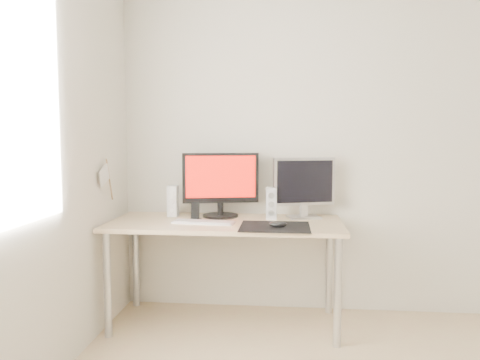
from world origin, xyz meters
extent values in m
plane|color=silver|center=(0.00, 1.75, 1.25)|extent=(3.50, 0.00, 3.50)
cube|color=black|center=(-0.59, 1.21, 0.73)|extent=(0.45, 0.40, 0.00)
ellipsoid|color=black|center=(-0.57, 1.18, 0.75)|extent=(0.11, 0.07, 0.04)
cube|color=#D1B587|center=(-0.93, 1.38, 0.71)|extent=(1.60, 0.70, 0.03)
cylinder|color=silver|center=(-1.67, 1.09, 0.35)|extent=(0.05, 0.05, 0.70)
cylinder|color=silver|center=(-0.19, 1.09, 0.35)|extent=(0.05, 0.05, 0.70)
cylinder|color=silver|center=(-1.67, 1.67, 0.35)|extent=(0.05, 0.05, 0.70)
cylinder|color=silver|center=(-0.19, 1.67, 0.35)|extent=(0.05, 0.05, 0.70)
cylinder|color=black|center=(-0.99, 1.56, 0.74)|extent=(0.31, 0.31, 0.02)
cylinder|color=black|center=(-0.99, 1.56, 0.81)|extent=(0.06, 0.06, 0.12)
cube|color=black|center=(-0.99, 1.55, 1.02)|extent=(0.55, 0.16, 0.36)
cube|color=#FE1E0D|center=(-0.98, 1.53, 1.03)|extent=(0.49, 0.11, 0.30)
cube|color=#BDBDC0|center=(-0.39, 1.57, 0.74)|extent=(0.26, 0.22, 0.01)
cube|color=silver|center=(-0.39, 1.57, 0.80)|extent=(0.06, 0.05, 0.10)
cube|color=#ACADAF|center=(-0.39, 1.57, 0.99)|extent=(0.44, 0.17, 0.34)
cube|color=black|center=(-0.38, 1.55, 0.99)|extent=(0.39, 0.12, 0.30)
cube|color=white|center=(-1.34, 1.55, 0.84)|extent=(0.07, 0.08, 0.23)
cylinder|color=#B7B7B9|center=(-1.34, 1.50, 0.78)|extent=(0.04, 0.01, 0.04)
cylinder|color=silver|center=(-1.34, 1.50, 0.84)|extent=(0.04, 0.01, 0.04)
cylinder|color=silver|center=(-1.34, 1.50, 0.90)|extent=(0.04, 0.01, 0.04)
cube|color=white|center=(-0.62, 1.50, 0.84)|extent=(0.07, 0.08, 0.23)
cylinder|color=#B8B8BB|center=(-0.62, 1.46, 0.78)|extent=(0.04, 0.01, 0.04)
cylinder|color=#AFAFB1|center=(-0.62, 1.46, 0.84)|extent=(0.04, 0.01, 0.04)
cylinder|color=#ACACAE|center=(-0.62, 1.46, 0.90)|extent=(0.04, 0.01, 0.04)
cube|color=silver|center=(-1.07, 1.30, 0.73)|extent=(0.43, 0.17, 0.01)
cube|color=silver|center=(-1.07, 1.30, 0.74)|extent=(0.41, 0.16, 0.01)
cube|color=black|center=(-1.14, 1.38, 0.74)|extent=(0.07, 0.06, 0.02)
cube|color=black|center=(-1.14, 1.38, 0.80)|extent=(0.06, 0.03, 0.12)
cylinder|color=#A57F54|center=(-1.72, 1.30, 1.02)|extent=(0.01, 0.10, 0.29)
cube|color=white|center=(-1.72, 1.21, 1.06)|extent=(0.00, 0.19, 0.15)
camera|label=1|loc=(-0.52, -1.78, 1.31)|focal=35.00mm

